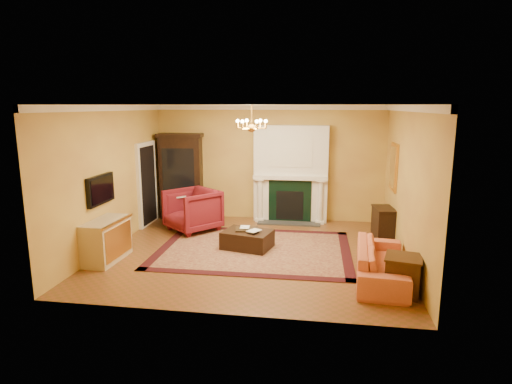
% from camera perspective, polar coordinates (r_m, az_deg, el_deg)
% --- Properties ---
extents(floor, '(6.00, 5.50, 0.02)m').
position_cam_1_polar(floor, '(8.99, -0.55, -8.02)').
color(floor, brown).
rests_on(floor, ground).
extents(ceiling, '(6.00, 5.50, 0.02)m').
position_cam_1_polar(ceiling, '(8.47, -0.59, 11.61)').
color(ceiling, white).
rests_on(ceiling, wall_back).
extents(wall_back, '(6.00, 0.02, 3.00)m').
position_cam_1_polar(wall_back, '(11.31, 1.70, 3.89)').
color(wall_back, gold).
rests_on(wall_back, floor).
extents(wall_front, '(6.00, 0.02, 3.00)m').
position_cam_1_polar(wall_front, '(5.96, -4.88, -3.04)').
color(wall_front, gold).
rests_on(wall_front, floor).
extents(wall_left, '(0.02, 5.50, 3.00)m').
position_cam_1_polar(wall_left, '(9.56, -18.69, 1.90)').
color(wall_left, gold).
rests_on(wall_left, floor).
extents(wall_right, '(0.02, 5.50, 3.00)m').
position_cam_1_polar(wall_right, '(8.65, 19.51, 0.89)').
color(wall_right, gold).
rests_on(wall_right, floor).
extents(fireplace, '(1.90, 0.70, 2.50)m').
position_cam_1_polar(fireplace, '(11.11, 4.64, 2.13)').
color(fireplace, silver).
rests_on(fireplace, wall_back).
extents(crown_molding, '(6.00, 5.50, 0.12)m').
position_cam_1_polar(crown_molding, '(9.42, 0.37, 11.17)').
color(crown_molding, white).
rests_on(crown_molding, ceiling).
extents(doorway, '(0.08, 1.05, 2.10)m').
position_cam_1_polar(doorway, '(11.12, -14.30, 1.04)').
color(doorway, silver).
rests_on(doorway, wall_left).
extents(tv_panel, '(0.09, 0.95, 0.58)m').
position_cam_1_polar(tv_panel, '(9.03, -20.00, 0.31)').
color(tv_panel, black).
rests_on(tv_panel, wall_left).
extents(gilt_mirror, '(0.06, 0.76, 1.05)m').
position_cam_1_polar(gilt_mirror, '(9.98, 17.88, 3.20)').
color(gilt_mirror, gold).
rests_on(gilt_mirror, wall_right).
extents(chandelier, '(0.63, 0.55, 0.53)m').
position_cam_1_polar(chandelier, '(8.48, -0.59, 8.89)').
color(chandelier, gold).
rests_on(chandelier, ceiling).
extents(oriental_rug, '(4.05, 3.06, 0.02)m').
position_cam_1_polar(oriental_rug, '(9.11, -0.24, -7.64)').
color(oriental_rug, '#4A1019').
rests_on(oriental_rug, floor).
extents(china_cabinet, '(1.13, 0.59, 2.17)m').
position_cam_1_polar(china_cabinet, '(11.62, -9.89, 1.86)').
color(china_cabinet, black).
rests_on(china_cabinet, floor).
extents(wingback_armchair, '(1.48, 1.47, 1.12)m').
position_cam_1_polar(wingback_armchair, '(10.42, -8.48, -2.15)').
color(wingback_armchair, maroon).
rests_on(wingback_armchair, floor).
extents(pedestal_table, '(0.44, 0.44, 0.78)m').
position_cam_1_polar(pedestal_table, '(10.95, -10.33, -2.10)').
color(pedestal_table, black).
rests_on(pedestal_table, floor).
extents(commode, '(0.55, 1.11, 0.82)m').
position_cam_1_polar(commode, '(8.88, -19.35, -6.10)').
color(commode, '#BFAA8B').
rests_on(commode, floor).
extents(coral_sofa, '(0.78, 2.13, 0.82)m').
position_cam_1_polar(coral_sofa, '(7.82, 16.40, -8.28)').
color(coral_sofa, '#D15D42').
rests_on(coral_sofa, floor).
extents(end_table, '(0.62, 0.62, 0.60)m').
position_cam_1_polar(end_table, '(7.37, 18.96, -10.57)').
color(end_table, '#3C2110').
rests_on(end_table, floor).
extents(console_table, '(0.46, 0.71, 0.74)m').
position_cam_1_polar(console_table, '(9.95, 16.60, -4.27)').
color(console_table, black).
rests_on(console_table, floor).
extents(leather_ottoman, '(1.12, 0.93, 0.37)m').
position_cam_1_polar(leather_ottoman, '(9.13, -1.15, -6.33)').
color(leather_ottoman, black).
rests_on(leather_ottoman, oriental_rug).
extents(ottoman_tray, '(0.55, 0.47, 0.03)m').
position_cam_1_polar(ottoman_tray, '(9.16, -1.21, -4.96)').
color(ottoman_tray, black).
rests_on(ottoman_tray, leather_ottoman).
extents(book_a, '(0.20, 0.05, 0.27)m').
position_cam_1_polar(book_a, '(9.15, -2.14, -4.00)').
color(book_a, gray).
rests_on(book_a, ottoman_tray).
extents(book_b, '(0.19, 0.13, 0.29)m').
position_cam_1_polar(book_b, '(8.96, -0.78, -4.27)').
color(book_b, gray).
rests_on(book_b, ottoman_tray).
extents(topiary_left, '(0.17, 0.17, 0.46)m').
position_cam_1_polar(topiary_left, '(11.09, 1.03, 3.66)').
color(topiary_left, gray).
rests_on(topiary_left, fireplace).
extents(topiary_right, '(0.17, 0.17, 0.46)m').
position_cam_1_polar(topiary_right, '(11.00, 7.56, 3.50)').
color(topiary_right, gray).
rests_on(topiary_right, fireplace).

